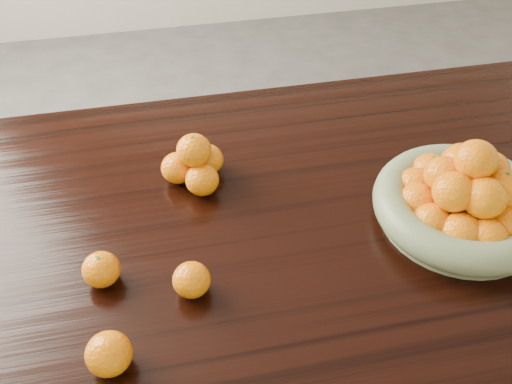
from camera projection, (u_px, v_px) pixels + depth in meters
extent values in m
plane|color=#615E5C|center=(262.00, 383.00, 1.78)|extent=(5.00, 5.00, 0.00)
cube|color=black|center=(264.00, 217.00, 1.29)|extent=(2.00, 1.00, 0.04)
cube|color=black|center=(496.00, 171.00, 1.99)|extent=(0.08, 0.08, 0.71)
cylinder|color=gray|center=(458.00, 217.00, 1.25)|extent=(0.34, 0.34, 0.02)
torus|color=gray|center=(462.00, 205.00, 1.23)|extent=(0.38, 0.38, 0.07)
ellipsoid|color=orange|center=(506.00, 189.00, 1.24)|extent=(0.09, 0.09, 0.08)
ellipsoid|color=orange|center=(481.00, 176.00, 1.28)|extent=(0.09, 0.09, 0.09)
ellipsoid|color=orange|center=(453.00, 171.00, 1.29)|extent=(0.08, 0.08, 0.08)
ellipsoid|color=orange|center=(430.00, 172.00, 1.29)|extent=(0.09, 0.09, 0.08)
ellipsoid|color=orange|center=(416.00, 185.00, 1.26)|extent=(0.08, 0.08, 0.08)
ellipsoid|color=orange|center=(418.00, 201.00, 1.22)|extent=(0.08, 0.08, 0.08)
ellipsoid|color=orange|center=(432.00, 221.00, 1.18)|extent=(0.08, 0.08, 0.08)
ellipsoid|color=orange|center=(461.00, 232.00, 1.15)|extent=(0.09, 0.09, 0.08)
ellipsoid|color=orange|center=(487.00, 237.00, 1.14)|extent=(0.08, 0.08, 0.08)
ellipsoid|color=orange|center=(507.00, 224.00, 1.16)|extent=(0.09, 0.09, 0.08)
ellipsoid|color=orange|center=(467.00, 202.00, 1.22)|extent=(0.08, 0.08, 0.08)
ellipsoid|color=orange|center=(490.00, 169.00, 1.20)|extent=(0.08, 0.08, 0.08)
ellipsoid|color=orange|center=(462.00, 163.00, 1.22)|extent=(0.09, 0.09, 0.08)
ellipsoid|color=orange|center=(444.00, 175.00, 1.20)|extent=(0.08, 0.08, 0.08)
ellipsoid|color=orange|center=(454.00, 192.00, 1.15)|extent=(0.09, 0.09, 0.08)
ellipsoid|color=orange|center=(484.00, 198.00, 1.14)|extent=(0.09, 0.09, 0.08)
ellipsoid|color=orange|center=(502.00, 188.00, 1.16)|extent=(0.09, 0.09, 0.08)
ellipsoid|color=orange|center=(476.00, 160.00, 1.15)|extent=(0.09, 0.09, 0.08)
ellipsoid|color=orange|center=(202.00, 180.00, 1.30)|extent=(0.08, 0.08, 0.07)
ellipsoid|color=orange|center=(207.00, 160.00, 1.36)|extent=(0.08, 0.08, 0.07)
ellipsoid|color=orange|center=(178.00, 168.00, 1.33)|extent=(0.08, 0.08, 0.07)
ellipsoid|color=orange|center=(194.00, 150.00, 1.29)|extent=(0.08, 0.08, 0.08)
ellipsoid|color=orange|center=(101.00, 269.00, 1.11)|extent=(0.07, 0.07, 0.07)
ellipsoid|color=orange|center=(109.00, 354.00, 0.97)|extent=(0.08, 0.08, 0.08)
ellipsoid|color=orange|center=(192.00, 280.00, 1.09)|extent=(0.07, 0.07, 0.07)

